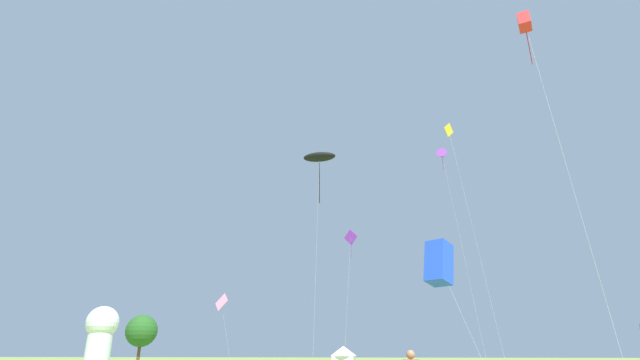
# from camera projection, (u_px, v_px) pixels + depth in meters

# --- Properties ---
(kite_blue_box) EXTENTS (3.46, 2.75, 8.95)m
(kite_blue_box) POSITION_uv_depth(u_px,v_px,m) (439.00, 263.00, 31.29)
(kite_blue_box) COLOR blue
(kite_blue_box) RESTS_ON ground
(kite_yellow_diamond) EXTENTS (2.92, 3.09, 25.21)m
(kite_yellow_diamond) POSITION_uv_depth(u_px,v_px,m) (451.00, 139.00, 49.64)
(kite_yellow_diamond) COLOR yellow
(kite_yellow_diamond) RESTS_ON ground
(kite_red_box) EXTENTS (1.40, 2.63, 22.33)m
(kite_red_box) POSITION_uv_depth(u_px,v_px,m) (525.00, 23.00, 29.44)
(kite_red_box) COLOR red
(kite_red_box) RESTS_ON ground
(kite_purple_delta) EXTENTS (3.31, 2.91, 28.53)m
(kite_purple_delta) POSITION_uv_depth(u_px,v_px,m) (442.00, 155.00, 64.55)
(kite_purple_delta) COLOR purple
(kite_purple_delta) RESTS_ON ground
(kite_pink_diamond) EXTENTS (3.21, 1.44, 9.32)m
(kite_pink_diamond) POSITION_uv_depth(u_px,v_px,m) (222.00, 302.00, 62.01)
(kite_pink_diamond) COLOR pink
(kite_pink_diamond) RESTS_ON ground
(kite_black_parafoil) EXTENTS (3.70, 3.05, 22.99)m
(kite_black_parafoil) POSITION_uv_depth(u_px,v_px,m) (319.00, 157.00, 51.80)
(kite_black_parafoil) COLOR black
(kite_black_parafoil) RESTS_ON ground
(kite_purple_diamond) EXTENTS (1.80, 2.60, 16.16)m
(kite_purple_diamond) POSITION_uv_depth(u_px,v_px,m) (351.00, 240.00, 57.11)
(kite_purple_diamond) COLOR purple
(kite_purple_diamond) RESTS_ON ground
(festival_tent_right) EXTENTS (4.23, 4.23, 2.75)m
(festival_tent_right) POSITION_uv_depth(u_px,v_px,m) (343.00, 354.00, 73.68)
(festival_tent_right) COLOR white
(festival_tent_right) RESTS_ON ground
(observatory_dome) EXTENTS (6.40, 6.40, 10.80)m
(observatory_dome) POSITION_uv_depth(u_px,v_px,m) (101.00, 330.00, 93.82)
(observatory_dome) COLOR white
(observatory_dome) RESTS_ON ground
(tree_distant_right) EXTENTS (4.40, 4.40, 6.86)m
(tree_distant_right) POSITION_uv_depth(u_px,v_px,m) (142.00, 331.00, 65.79)
(tree_distant_right) COLOR brown
(tree_distant_right) RESTS_ON ground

